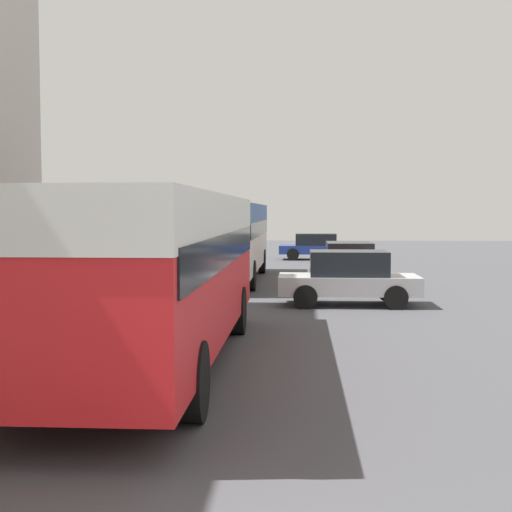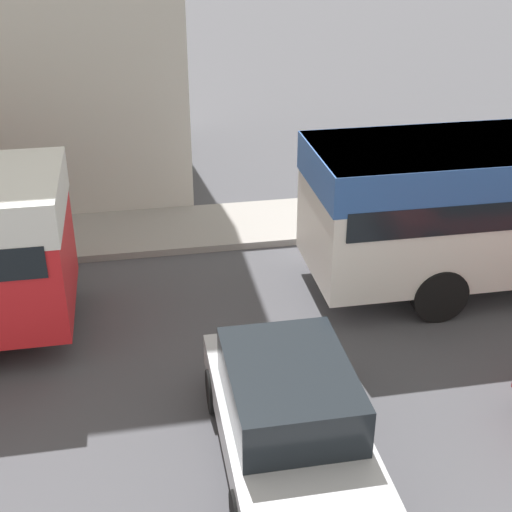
# 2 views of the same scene
# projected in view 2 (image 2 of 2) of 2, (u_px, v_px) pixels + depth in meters

# --- Properties ---
(car_distant) EXTENTS (3.82, 1.84, 1.50)m
(car_distant) POSITION_uv_depth(u_px,v_px,m) (288.00, 412.00, 9.20)
(car_distant) COLOR #B7B7BC
(car_distant) RESTS_ON ground_plane
(pedestrian_near_curb) EXTENTS (0.34, 0.34, 1.75)m
(pedestrian_near_curb) POSITION_uv_depth(u_px,v_px,m) (396.00, 162.00, 16.78)
(pedestrian_near_curb) COLOR #232838
(pedestrian_near_curb) RESTS_ON sidewalk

